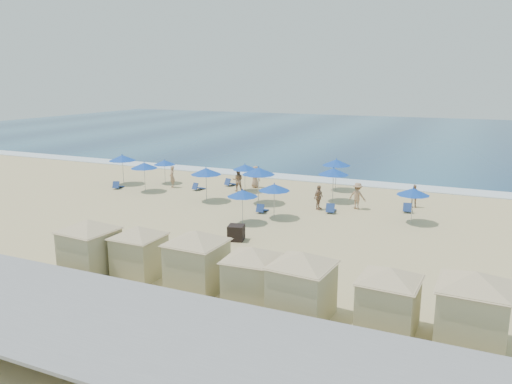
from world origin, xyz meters
TOP-DOWN VIEW (x-y plane):
  - ground at (0.00, 0.00)m, footprint 160.00×160.00m
  - ocean at (0.00, 55.00)m, footprint 160.00×80.00m
  - surf_line at (0.00, 15.50)m, footprint 160.00×2.50m
  - seawall at (0.00, -13.50)m, footprint 160.00×6.10m
  - trash_bin at (1.18, -2.74)m, footprint 1.06×1.06m
  - cabana_0 at (-2.76, -9.92)m, footprint 4.60×4.60m
  - cabana_1 at (-0.48, -9.25)m, footprint 4.21×4.21m
  - cabana_2 at (2.65, -9.39)m, footprint 4.63×4.63m
  - cabana_3 at (5.37, -9.70)m, footprint 4.21×4.21m
  - cabana_4 at (7.56, -9.96)m, footprint 4.56×4.56m
  - cabana_5 at (10.73, -9.72)m, footprint 4.26×4.26m
  - cabana_6 at (13.46, -9.63)m, footprint 4.73×4.73m
  - umbrella_0 at (-14.52, 6.95)m, footprint 2.29×2.29m
  - umbrella_1 at (-11.06, 5.35)m, footprint 2.13×2.13m
  - umbrella_2 at (-11.42, 8.67)m, footprint 1.85×1.85m
  - umbrella_3 at (-4.95, 4.58)m, footprint 2.26×2.26m
  - umbrella_4 at (-3.79, 8.76)m, footprint 1.98×1.98m
  - umbrella_5 at (-1.17, 5.56)m, footprint 2.41×2.41m
  - umbrella_6 at (0.00, 0.50)m, footprint 1.94×1.94m
  - umbrella_7 at (3.58, 8.35)m, footprint 2.27×2.27m
  - umbrella_8 at (1.35, 2.40)m, footprint 2.06×2.06m
  - umbrella_9 at (2.74, 12.17)m, footprint 2.30×2.30m
  - umbrella_10 at (9.65, 4.90)m, footprint 2.04×2.04m
  - beach_chair_0 at (-13.77, 5.27)m, footprint 0.84×1.31m
  - beach_chair_1 at (-7.45, 7.52)m, footprint 0.81×1.26m
  - beach_chair_2 at (-5.80, 10.05)m, footprint 0.88×1.34m
  - beach_chair_3 at (0.10, 3.28)m, footprint 0.59×1.22m
  - beach_chair_4 at (4.36, 5.20)m, footprint 0.75×1.36m
  - beach_chair_5 at (9.06, 7.52)m, footprint 0.67×1.32m
  - beachgoer_0 at (-9.90, 7.50)m, footprint 0.75×0.78m
  - beachgoer_1 at (-4.33, 8.54)m, footprint 1.08×0.99m
  - beachgoer_2 at (3.33, 5.65)m, footprint 0.67×1.08m
  - beachgoer_3 at (5.74, 6.89)m, footprint 1.32×0.93m
  - beachgoer_4 at (-3.59, 10.36)m, footprint 1.03×0.86m
  - beachgoer_5 at (9.26, 8.99)m, footprint 1.04×0.67m

SIDE VIEW (x-z plane):
  - ground at x=0.00m, z-range 0.00..0.00m
  - ocean at x=0.00m, z-range 0.00..0.06m
  - surf_line at x=0.00m, z-range 0.00..0.08m
  - beach_chair_1 at x=-7.45m, z-range -0.10..0.54m
  - beach_chair_3 at x=0.10m, z-range -0.10..0.55m
  - beach_chair_0 at x=-13.77m, z-range -0.10..0.57m
  - beach_chair_2 at x=-5.80m, z-range -0.10..0.58m
  - beach_chair_5 at x=9.06m, z-range -0.11..0.59m
  - beach_chair_4 at x=4.36m, z-range -0.11..0.60m
  - trash_bin at x=1.18m, z-range 0.00..0.87m
  - seawall at x=0.00m, z-range 0.04..1.26m
  - beachgoer_5 at x=9.26m, z-range 0.00..1.64m
  - beachgoer_2 at x=3.33m, z-range 0.00..1.71m
  - beachgoer_4 at x=-3.59m, z-range 0.00..1.80m
  - beachgoer_0 at x=-9.90m, z-range 0.00..1.80m
  - beachgoer_1 at x=-4.33m, z-range 0.00..1.81m
  - beachgoer_3 at x=5.74m, z-range 0.00..1.86m
  - cabana_3 at x=5.37m, z-range 0.19..2.84m
  - cabana_1 at x=-0.48m, z-range 0.19..2.84m
  - cabana_5 at x=10.73m, z-range 0.19..2.87m
  - cabana_4 at x=7.56m, z-range 0.21..3.08m
  - cabana_0 at x=-2.76m, z-range 0.21..3.10m
  - cabana_2 at x=2.65m, z-range 0.21..3.12m
  - cabana_6 at x=13.46m, z-range 0.22..3.18m
  - umbrella_2 at x=-11.42m, z-range 0.77..2.87m
  - umbrella_6 at x=0.00m, z-range 0.81..3.01m
  - umbrella_4 at x=-3.79m, z-range 0.83..3.09m
  - umbrella_10 at x=9.65m, z-range 0.85..3.17m
  - umbrella_8 at x=1.35m, z-range 0.86..3.20m
  - umbrella_1 at x=-11.06m, z-range 0.89..3.32m
  - umbrella_3 at x=-4.95m, z-range 0.94..3.52m
  - umbrella_7 at x=3.58m, z-range 0.95..3.52m
  - umbrella_0 at x=-14.52m, z-range 0.96..3.57m
  - umbrella_9 at x=2.74m, z-range 0.96..3.58m
  - umbrella_5 at x=-1.17m, z-range 1.01..3.75m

